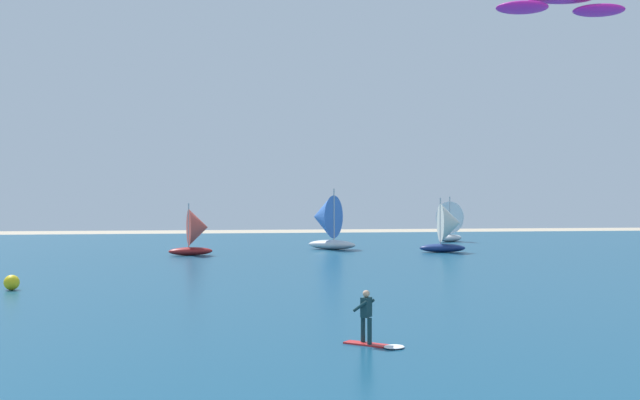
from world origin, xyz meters
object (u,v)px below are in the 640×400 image
object	(u,v)px
kite	(561,4)
sailboat_far_right	(197,231)
kitesurfer	(372,326)
sailboat_leading	(453,221)
sailboat_mid_left	(325,222)
sailboat_far_left	(449,227)
marker_buoy	(12,282)

from	to	relation	value
kite	sailboat_far_right	distance (m)	40.24
kitesurfer	kite	bearing A→B (deg)	20.63
sailboat_leading	sailboat_mid_left	distance (m)	19.69
sailboat_mid_left	sailboat_far_left	bearing A→B (deg)	-30.18
kite	sailboat_mid_left	distance (m)	43.78
kitesurfer	sailboat_leading	xyz separation A→B (m)	(22.19, 56.89, 1.67)
kitesurfer	sailboat_far_right	size ratio (longest dim) A/B	0.43
kitesurfer	sailboat_far_right	bearing A→B (deg)	98.07
sailboat_far_right	marker_buoy	world-z (taller)	sailboat_far_right
sailboat_far_right	kitesurfer	bearing A→B (deg)	-81.93
kitesurfer	kite	size ratio (longest dim) A/B	0.38
sailboat_mid_left	kite	bearing A→B (deg)	-87.91
sailboat_leading	sailboat_far_right	distance (m)	32.72
sailboat_far_right	sailboat_mid_left	bearing A→B (deg)	27.39
sailboat_mid_left	marker_buoy	size ratio (longest dim) A/B	7.39
sailboat_leading	sailboat_far_right	xyz separation A→B (m)	(-27.81, -17.23, -0.32)
sailboat_leading	marker_buoy	xyz separation A→B (m)	(-36.64, -40.27, -1.89)
kitesurfer	sailboat_leading	size ratio (longest dim) A/B	0.37
kite	sailboat_far_right	bearing A→B (deg)	109.71
kitesurfer	sailboat_leading	world-z (taller)	sailboat_leading
kitesurfer	sailboat_mid_left	bearing A→B (deg)	82.51
kitesurfer	sailboat_mid_left	size ratio (longest dim) A/B	0.33
sailboat_far_left	kite	bearing A→B (deg)	-102.73
sailboat_mid_left	sailboat_far_left	size ratio (longest dim) A/B	1.18
sailboat_far_right	kite	bearing A→B (deg)	-70.29
kite	sailboat_far_left	xyz separation A→B (m)	(8.37, 37.06, -9.28)
marker_buoy	sailboat_mid_left	bearing A→B (deg)	54.86
sailboat_far_right	sailboat_far_left	size ratio (longest dim) A/B	0.90
sailboat_leading	sailboat_far_right	bearing A→B (deg)	-148.22
kite	sailboat_leading	xyz separation A→B (m)	(14.62, 54.05, -9.17)
sailboat_far_left	sailboat_far_right	bearing A→B (deg)	-179.34
sailboat_leading	marker_buoy	distance (m)	54.47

